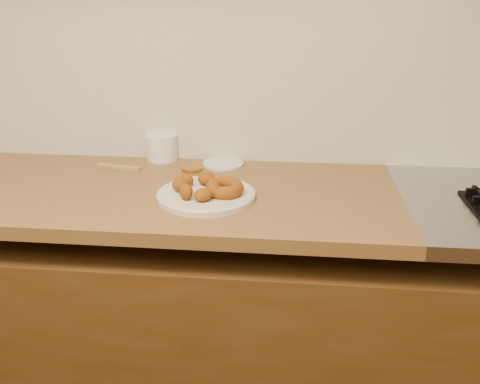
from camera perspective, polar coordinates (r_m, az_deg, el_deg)
name	(u,v)px	position (r m, az deg, el deg)	size (l,w,h in m)	color
wall_back	(241,26)	(1.72, 0.10, 18.19)	(4.00, 0.02, 2.70)	#BAAD8C
base_cabinet	(231,332)	(1.77, -0.97, -15.43)	(3.60, 0.60, 0.77)	#50381B
butcher_block	(24,188)	(1.72, -23.07, 0.38)	(2.30, 0.62, 0.04)	brown
backsplash	(241,73)	(1.73, 0.06, 13.19)	(3.60, 0.02, 0.60)	beige
donut_plate	(206,195)	(1.46, -3.82, -0.36)	(0.28, 0.28, 0.02)	beige
ring_donut	(225,188)	(1.44, -1.75, 0.51)	(0.11, 0.11, 0.04)	brown
fried_dough_chunks	(196,186)	(1.45, -4.92, 0.66)	(0.16, 0.20, 0.05)	brown
plastic_tub	(162,147)	(1.80, -8.77, 4.98)	(0.11, 0.11, 0.09)	white
tub_lid	(223,164)	(1.74, -1.93, 3.20)	(0.14, 0.14, 0.01)	silver
brass_jar_lid	(192,169)	(1.69, -5.40, 2.61)	(0.07, 0.07, 0.01)	#BB7B28
wooden_utensil	(119,167)	(1.74, -13.40, 2.69)	(0.15, 0.02, 0.01)	olive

